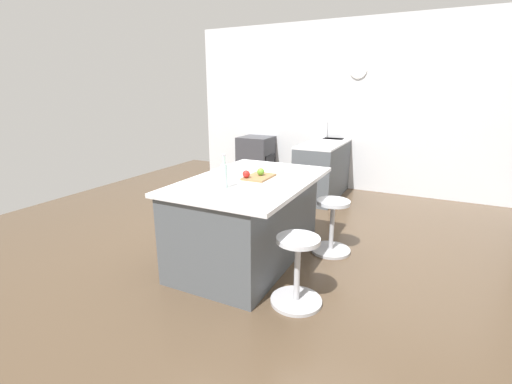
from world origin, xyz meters
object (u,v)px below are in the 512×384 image
at_px(cutting_board, 259,177).
at_px(water_bottle, 224,175).
at_px(oven_range, 256,159).
at_px(stool_middle, 297,273).
at_px(stool_by_window, 332,228).
at_px(apple_green, 261,172).
at_px(kitchen_island, 248,219).
at_px(apple_red, 246,174).

xyz_separation_m(cutting_board, water_bottle, (0.49, -0.11, 0.11)).
bearing_deg(cutting_board, water_bottle, -12.85).
xyz_separation_m(oven_range, stool_middle, (3.57, 2.16, -0.16)).
distance_m(oven_range, stool_by_window, 3.28).
xyz_separation_m(stool_middle, apple_green, (-0.66, -0.66, 0.66)).
relative_size(kitchen_island, apple_red, 23.20).
distance_m(oven_range, cutting_board, 3.34).
relative_size(apple_green, water_bottle, 0.24).
xyz_separation_m(stool_middle, cutting_board, (-0.62, -0.66, 0.61)).
bearing_deg(oven_range, apple_green, 27.28).
relative_size(stool_by_window, apple_red, 7.87).
bearing_deg(apple_green, cutting_board, -8.68).
relative_size(oven_range, stool_middle, 1.47).
relative_size(apple_red, water_bottle, 0.24).
distance_m(apple_green, water_bottle, 0.54).
height_order(cutting_board, water_bottle, water_bottle).
xyz_separation_m(oven_range, apple_red, (3.07, 1.42, 0.50)).
bearing_deg(stool_middle, oven_range, -148.82).
height_order(stool_by_window, apple_green, apple_green).
distance_m(apple_green, apple_red, 0.18).
relative_size(stool_middle, cutting_board, 1.67).
bearing_deg(apple_green, apple_red, -27.18).
distance_m(oven_range, stool_middle, 4.18).
xyz_separation_m(apple_red, water_bottle, (0.36, -0.03, 0.06)).
bearing_deg(water_bottle, oven_range, -158.00).
distance_m(stool_by_window, cutting_board, 1.03).
bearing_deg(kitchen_island, apple_green, 135.21).
xyz_separation_m(cutting_board, apple_green, (-0.03, 0.00, 0.05)).
height_order(apple_red, water_bottle, water_bottle).
bearing_deg(kitchen_island, apple_red, 16.78).
bearing_deg(stool_by_window, water_bottle, -38.48).
relative_size(stool_by_window, cutting_board, 1.67).
bearing_deg(stool_by_window, cutting_board, -53.70).
bearing_deg(apple_green, stool_by_window, 124.65).
xyz_separation_m(oven_range, water_bottle, (3.43, 1.39, 0.57)).
xyz_separation_m(kitchen_island, stool_middle, (0.56, 0.76, -0.17)).
bearing_deg(stool_middle, stool_by_window, 180.00).
bearing_deg(kitchen_island, stool_by_window, 126.24).
bearing_deg(oven_range, kitchen_island, 24.95).
bearing_deg(water_bottle, apple_red, 174.66).
relative_size(oven_range, water_bottle, 2.83).
bearing_deg(stool_by_window, apple_red, -50.28).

